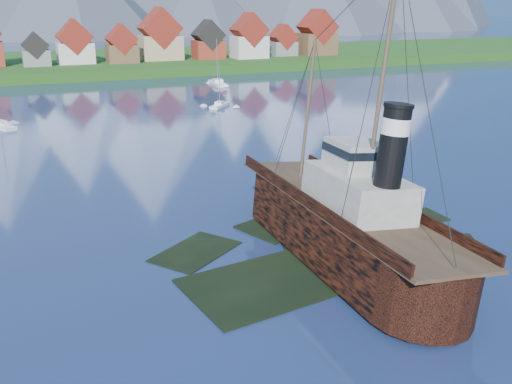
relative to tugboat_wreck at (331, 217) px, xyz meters
name	(u,v)px	position (x,y,z in m)	size (l,w,h in m)	color
ground	(314,261)	(-2.43, -1.45, -3.33)	(1400.00, 1400.00, 0.00)	#1C294F
shoal	(319,252)	(-0.66, 0.70, -3.68)	(31.71, 21.24, 1.14)	black
shore_bank	(78,68)	(-2.43, 168.55, -3.33)	(600.00, 80.00, 3.20)	#1B4213
seawall	(94,81)	(-2.43, 130.55, -3.33)	(600.00, 2.50, 2.00)	#3F3D38
tugboat_wreck	(331,217)	(0.00, 0.00, 0.00)	(7.81, 33.63, 26.65)	black
sailboat_c	(0,127)	(-27.70, 70.42, -3.08)	(5.74, 8.61, 11.03)	white
sailboat_d	(220,106)	(16.41, 75.18, -3.10)	(6.30, 6.67, 10.02)	white
sailboat_e	(218,84)	(27.74, 108.37, -3.05)	(3.75, 11.28, 12.85)	white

